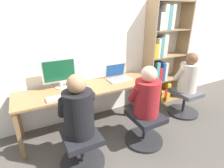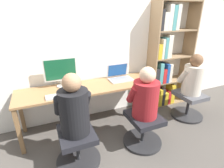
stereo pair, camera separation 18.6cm
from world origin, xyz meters
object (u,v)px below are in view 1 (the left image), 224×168
at_px(desktop_monitor, 60,73).
at_px(person_at_laptop, 147,95).
at_px(keyboard, 64,97).
at_px(office_chair_side, 184,101).
at_px(office_chair_right, 145,127).
at_px(office_chair_left, 82,148).
at_px(person_at_monitor, 78,110).
at_px(bookshelf, 161,59).
at_px(laptop, 118,76).
at_px(person_near_shelf, 189,75).

height_order(desktop_monitor, person_at_laptop, desktop_monitor).
distance_m(keyboard, office_chair_side, 2.14).
bearing_deg(keyboard, office_chair_right, -27.20).
height_order(office_chair_left, person_at_monitor, person_at_monitor).
bearing_deg(bookshelf, office_chair_right, -139.33).
xyz_separation_m(bookshelf, office_chair_side, (0.14, -0.54, -0.69)).
distance_m(desktop_monitor, office_chair_right, 1.44).
relative_size(bookshelf, office_chair_side, 3.53).
bearing_deg(bookshelf, laptop, -176.77).
bearing_deg(desktop_monitor, office_chair_left, -89.33).
bearing_deg(office_chair_side, office_chair_left, -172.36).
relative_size(office_chair_left, office_chair_right, 1.00).
xyz_separation_m(laptop, office_chair_side, (1.11, -0.49, -0.52)).
height_order(office_chair_left, bookshelf, bookshelf).
relative_size(person_at_laptop, office_chair_side, 1.24).
xyz_separation_m(keyboard, person_near_shelf, (2.07, -0.21, 0.03)).
relative_size(bookshelf, person_near_shelf, 2.84).
relative_size(desktop_monitor, office_chair_side, 0.88).
xyz_separation_m(laptop, person_at_monitor, (-0.91, -0.76, 0.01)).
bearing_deg(office_chair_right, office_chair_left, 179.13).
bearing_deg(desktop_monitor, bookshelf, -0.29).
xyz_separation_m(keyboard, office_chair_left, (0.05, -0.48, -0.48)).
xyz_separation_m(desktop_monitor, bookshelf, (1.90, -0.01, -0.01)).
bearing_deg(person_at_monitor, office_chair_left, -90.00).
xyz_separation_m(laptop, bookshelf, (0.97, 0.05, 0.17)).
bearing_deg(person_at_laptop, person_at_monitor, 179.11).
distance_m(person_at_laptop, person_near_shelf, 1.15).
bearing_deg(laptop, bookshelf, 3.23).
distance_m(office_chair_right, office_chair_side, 1.15).
height_order(keyboard, person_at_laptop, person_at_laptop).
bearing_deg(office_chair_left, bookshelf, 23.41).
relative_size(desktop_monitor, office_chair_left, 0.88).
xyz_separation_m(keyboard, office_chair_right, (0.97, -0.50, -0.48)).
relative_size(person_at_laptop, bookshelf, 0.35).
bearing_deg(laptop, office_chair_side, -23.72).
bearing_deg(person_at_laptop, desktop_monitor, 138.05).
height_order(office_chair_right, person_near_shelf, person_near_shelf).
relative_size(laptop, bookshelf, 0.20).
height_order(person_at_monitor, person_near_shelf, person_at_monitor).
bearing_deg(desktop_monitor, person_near_shelf, -15.08).
xyz_separation_m(keyboard, office_chair_side, (2.07, -0.21, -0.48)).
height_order(laptop, bookshelf, bookshelf).
bearing_deg(person_at_laptop, office_chair_right, -90.00).
distance_m(desktop_monitor, person_at_laptop, 1.27).
distance_m(bookshelf, office_chair_side, 0.89).
height_order(desktop_monitor, office_chair_side, desktop_monitor).
bearing_deg(person_near_shelf, office_chair_right, -165.31).
bearing_deg(person_at_monitor, laptop, 39.59).
distance_m(bookshelf, person_near_shelf, 0.59).
relative_size(office_chair_left, office_chair_side, 1.00).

